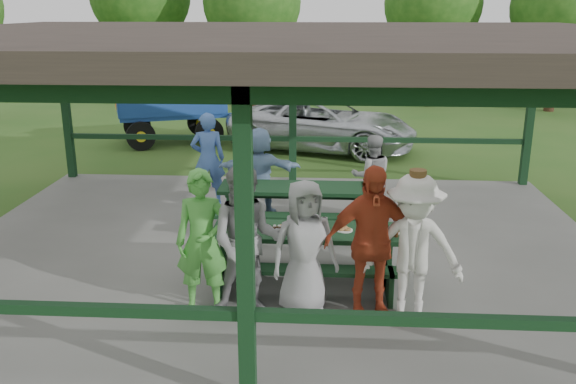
# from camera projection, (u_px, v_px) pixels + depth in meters

# --- Properties ---
(ground) EXTENTS (90.00, 90.00, 0.00)m
(ground) POSITION_uv_depth(u_px,v_px,m) (279.00, 253.00, 9.39)
(ground) COLOR #2B571B
(ground) RESTS_ON ground
(concrete_slab) EXTENTS (10.00, 8.00, 0.10)m
(concrete_slab) POSITION_uv_depth(u_px,v_px,m) (279.00, 250.00, 9.37)
(concrete_slab) COLOR slate
(concrete_slab) RESTS_ON ground
(pavilion_structure) EXTENTS (10.60, 8.60, 3.24)m
(pavilion_structure) POSITION_uv_depth(u_px,v_px,m) (278.00, 43.00, 8.46)
(pavilion_structure) COLOR black
(pavilion_structure) RESTS_ON concrete_slab
(picnic_table_near) EXTENTS (2.48, 1.39, 0.75)m
(picnic_table_near) POSITION_uv_depth(u_px,v_px,m) (307.00, 249.00, 8.05)
(picnic_table_near) COLOR black
(picnic_table_near) RESTS_ON concrete_slab
(picnic_table_far) EXTENTS (2.51, 1.39, 0.75)m
(picnic_table_far) POSITION_uv_depth(u_px,v_px,m) (297.00, 203.00, 9.97)
(picnic_table_far) COLOR black
(picnic_table_far) RESTS_ON concrete_slab
(table_setting) EXTENTS (2.34, 0.45, 0.10)m
(table_setting) POSITION_uv_depth(u_px,v_px,m) (322.00, 227.00, 7.98)
(table_setting) COLOR white
(table_setting) RESTS_ON picnic_table_near
(contestant_green) EXTENTS (0.67, 0.46, 1.76)m
(contestant_green) POSITION_uv_depth(u_px,v_px,m) (203.00, 242.00, 7.20)
(contestant_green) COLOR green
(contestant_green) RESTS_ON concrete_slab
(contestant_grey_left) EXTENTS (0.93, 0.75, 1.84)m
(contestant_grey_left) POSITION_uv_depth(u_px,v_px,m) (247.00, 241.00, 7.11)
(contestant_grey_left) COLOR gray
(contestant_grey_left) RESTS_ON concrete_slab
(contestant_grey_mid) EXTENTS (0.93, 0.76, 1.65)m
(contestant_grey_mid) POSITION_uv_depth(u_px,v_px,m) (304.00, 248.00, 7.18)
(contestant_grey_mid) COLOR #949496
(contestant_grey_mid) RESTS_ON concrete_slab
(contestant_red) EXTENTS (1.15, 0.64, 1.85)m
(contestant_red) POSITION_uv_depth(u_px,v_px,m) (370.00, 243.00, 7.06)
(contestant_red) COLOR #B24023
(contestant_red) RESTS_ON concrete_slab
(contestant_white_fedora) EXTENTS (1.24, 0.85, 1.83)m
(contestant_white_fedora) POSITION_uv_depth(u_px,v_px,m) (413.00, 249.00, 6.95)
(contestant_white_fedora) COLOR silver
(contestant_white_fedora) RESTS_ON concrete_slab
(spectator_lblue) EXTENTS (1.48, 0.54, 1.57)m
(spectator_lblue) POSITION_uv_depth(u_px,v_px,m) (259.00, 171.00, 10.65)
(spectator_lblue) COLOR #89ACD4
(spectator_lblue) RESTS_ON concrete_slab
(spectator_blue) EXTENTS (0.71, 0.56, 1.72)m
(spectator_blue) POSITION_uv_depth(u_px,v_px,m) (208.00, 159.00, 11.21)
(spectator_blue) COLOR #466BB6
(spectator_blue) RESTS_ON concrete_slab
(spectator_grey) EXTENTS (0.76, 0.62, 1.45)m
(spectator_grey) POSITION_uv_depth(u_px,v_px,m) (372.00, 176.00, 10.58)
(spectator_grey) COLOR #98979A
(spectator_grey) RESTS_ON concrete_slab
(pickup_truck) EXTENTS (5.33, 3.55, 1.36)m
(pickup_truck) POSITION_uv_depth(u_px,v_px,m) (323.00, 124.00, 16.01)
(pickup_truck) COLOR silver
(pickup_truck) RESTS_ON ground
(farm_trailer) EXTENTS (3.87, 2.49, 1.36)m
(farm_trailer) POSITION_uv_depth(u_px,v_px,m) (172.00, 119.00, 16.86)
(farm_trailer) COLOR navy
(farm_trailer) RESTS_ON ground
(tree_left) EXTENTS (3.58, 3.58, 5.60)m
(tree_left) POSITION_uv_depth(u_px,v_px,m) (252.00, 2.00, 22.25)
(tree_left) COLOR black
(tree_left) RESTS_ON ground
(tree_mid) EXTENTS (3.54, 3.54, 5.53)m
(tree_mid) POSITION_uv_depth(u_px,v_px,m) (433.00, 4.00, 22.16)
(tree_mid) COLOR black
(tree_mid) RESTS_ON ground
(tree_right) EXTENTS (3.42, 3.42, 5.34)m
(tree_right) POSITION_uv_depth(u_px,v_px,m) (561.00, 8.00, 21.09)
(tree_right) COLOR black
(tree_right) RESTS_ON ground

